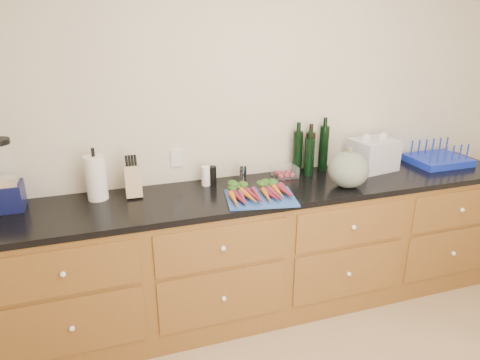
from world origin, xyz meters
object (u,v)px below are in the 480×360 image
object	(u,v)px
squash	(349,169)
carrots	(259,191)
dish_rack	(438,158)
paper_towel	(96,178)
cutting_board	(261,198)
knife_block	(133,181)
blender_appliance	(4,180)
tomato_box	(285,172)

from	to	relation	value
squash	carrots	bearing A→B (deg)	178.14
squash	dish_rack	xyz separation A→B (m)	(0.95, 0.22, -0.08)
paper_towel	cutting_board	bearing A→B (deg)	-18.06
paper_towel	dish_rack	world-z (taller)	paper_towel
paper_towel	dish_rack	xyz separation A→B (m)	(2.57, -0.08, -0.10)
squash	paper_towel	bearing A→B (deg)	169.44
cutting_board	knife_block	size ratio (longest dim) A/B	2.15
cutting_board	blender_appliance	xyz separation A→B (m)	(-1.49, 0.32, 0.18)
paper_towel	blender_appliance	bearing A→B (deg)	-179.73
knife_block	tomato_box	bearing A→B (deg)	1.60
knife_block	tomato_box	size ratio (longest dim) A/B	1.21
tomato_box	cutting_board	bearing A→B (deg)	-133.48
blender_appliance	knife_block	world-z (taller)	blender_appliance
cutting_board	paper_towel	world-z (taller)	paper_towel
carrots	dish_rack	distance (m)	1.60
knife_block	tomato_box	distance (m)	1.08
dish_rack	tomato_box	bearing A→B (deg)	175.96
cutting_board	squash	size ratio (longest dim) A/B	1.58
blender_appliance	paper_towel	distance (m)	0.51
paper_towel	tomato_box	bearing A→B (deg)	0.44
squash	paper_towel	world-z (taller)	paper_towel
carrots	squash	xyz separation A→B (m)	(0.64, -0.02, 0.09)
tomato_box	paper_towel	bearing A→B (deg)	-179.56
paper_towel	dish_rack	distance (m)	2.57
carrots	tomato_box	xyz separation A→B (m)	(0.31, 0.29, 0.00)
paper_towel	tomato_box	distance (m)	1.30
carrots	tomato_box	distance (m)	0.43
paper_towel	knife_block	size ratio (longest dim) A/B	1.41
squash	paper_towel	xyz separation A→B (m)	(-1.62, 0.30, 0.02)
paper_towel	dish_rack	bearing A→B (deg)	-1.78
carrots	knife_block	bearing A→B (deg)	161.07
cutting_board	carrots	world-z (taller)	carrots
squash	tomato_box	xyz separation A→B (m)	(-0.32, 0.31, -0.08)
blender_appliance	paper_towel	size ratio (longest dim) A/B	1.53
cutting_board	tomato_box	bearing A→B (deg)	46.52
blender_appliance	dish_rack	size ratio (longest dim) A/B	1.00
paper_towel	tomato_box	world-z (taller)	paper_towel
blender_appliance	knife_block	xyz separation A→B (m)	(0.73, -0.02, -0.09)
blender_appliance	knife_block	bearing A→B (deg)	-1.39
cutting_board	dish_rack	world-z (taller)	dish_rack
carrots	blender_appliance	size ratio (longest dim) A/B	0.93
squash	knife_block	distance (m)	1.43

